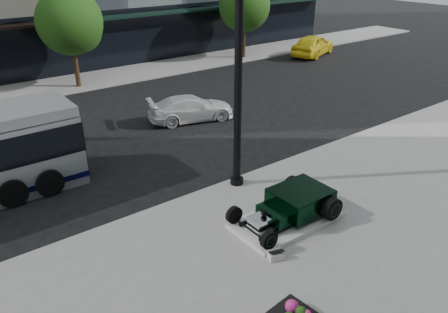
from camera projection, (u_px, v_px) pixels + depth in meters
ground at (175, 171)px, 16.89m from camera, size 120.00×120.00×0.00m
sidewalk_far at (58, 86)px, 26.96m from camera, size 70.00×4.00×0.12m
street_trees at (72, 24)px, 25.30m from camera, size 29.80×3.80×5.70m
display_plinth at (286, 220)px, 13.49m from camera, size 3.40×1.80×0.15m
hot_rod at (295, 203)px, 13.45m from camera, size 3.22×2.00×0.81m
info_plaque at (275, 254)px, 11.90m from camera, size 0.47×0.40×0.31m
lamppost at (238, 75)px, 14.02m from camera, size 0.47×0.47×8.61m
white_sedan at (191, 108)px, 21.57m from camera, size 4.54×2.80×1.23m
yellow_taxi at (313, 45)px, 34.43m from camera, size 5.24×3.51×1.66m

